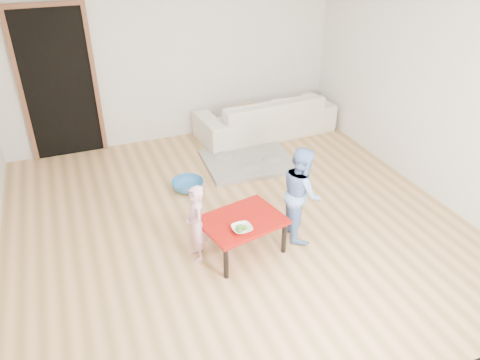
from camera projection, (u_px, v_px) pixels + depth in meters
floor at (234, 220)px, 5.39m from camera, size 5.00×5.00×0.01m
back_wall at (172, 53)px, 6.74m from camera, size 5.00×0.02×2.60m
right_wall at (430, 86)px, 5.53m from camera, size 0.02×5.00×2.60m
doorway at (59, 86)px, 6.36m from camera, size 1.02×0.08×2.11m
sofa at (265, 116)px, 7.30m from camera, size 2.19×0.99×0.62m
cushion at (246, 114)px, 6.93m from camera, size 0.52×0.48×0.12m
red_table at (242, 235)px, 4.82m from camera, size 0.92×0.76×0.40m
bowl at (242, 229)px, 4.53m from camera, size 0.20×0.20×0.05m
broccoli at (242, 228)px, 4.53m from camera, size 0.12×0.12×0.06m
child_pink at (196, 224)px, 4.62m from camera, size 0.21×0.31×0.84m
child_blue at (301, 193)px, 4.92m from camera, size 0.51×0.59×1.05m
basin at (188, 185)px, 5.95m from camera, size 0.41×0.41×0.13m
blanket at (248, 161)px, 6.59m from camera, size 1.26×1.08×0.06m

